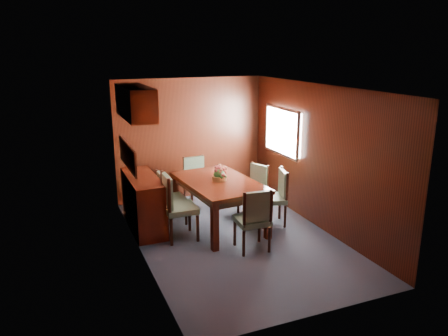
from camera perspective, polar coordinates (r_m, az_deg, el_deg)
name	(u,v)px	position (r m, az deg, el deg)	size (l,w,h in m)	color
ground	(235,238)	(7.10, 1.51, -9.18)	(4.50, 4.50, 0.00)	#3A404F
room_shell	(222,135)	(6.84, -0.32, 4.28)	(3.06, 4.52, 2.41)	black
sideboard	(144,202)	(7.46, -10.47, -4.44)	(0.48, 1.40, 0.90)	#381007
dining_table	(219,187)	(7.31, -0.69, -2.52)	(1.24, 1.83, 0.82)	#381007
chair_left_near	(175,203)	(6.91, -6.41, -4.58)	(0.51, 0.53, 1.09)	black
chair_left_far	(168,195)	(7.55, -7.36, -3.51)	(0.45, 0.47, 0.94)	black
chair_right_near	(276,194)	(7.54, 6.86, -3.37)	(0.55, 0.56, 0.97)	black
chair_right_far	(255,186)	(8.02, 4.11, -2.36)	(0.55, 0.56, 0.91)	black
chair_head	(254,217)	(6.49, 3.97, -6.36)	(0.50, 0.48, 0.99)	black
chair_foot	(196,178)	(8.40, -3.68, -1.36)	(0.48, 0.46, 0.95)	black
flower_centerpiece	(219,173)	(7.26, -0.62, -0.66)	(0.26, 0.26, 0.26)	#A46632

